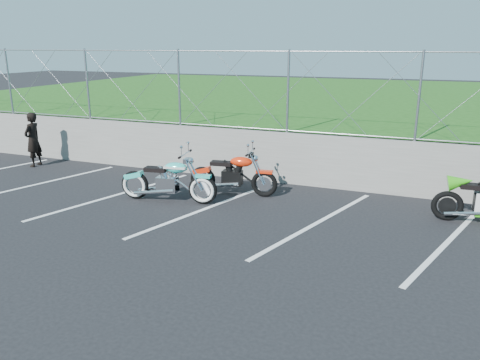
% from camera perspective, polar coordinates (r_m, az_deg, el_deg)
% --- Properties ---
extents(ground, '(90.00, 90.00, 0.00)m').
position_cam_1_polar(ground, '(9.34, -6.47, -5.28)').
color(ground, black).
rests_on(ground, ground).
extents(retaining_wall, '(30.00, 0.22, 1.30)m').
position_cam_1_polar(retaining_wall, '(12.20, 1.12, 3.14)').
color(retaining_wall, slate).
rests_on(retaining_wall, ground).
extents(grass_field, '(30.00, 20.00, 1.30)m').
position_cam_1_polar(grass_field, '(21.72, 10.51, 8.60)').
color(grass_field, '#194913').
rests_on(grass_field, ground).
extents(chain_link_fence, '(28.00, 0.03, 2.00)m').
position_cam_1_polar(chain_link_fence, '(11.94, 1.17, 10.88)').
color(chain_link_fence, gray).
rests_on(chain_link_fence, retaining_wall).
extents(parking_lines, '(18.29, 4.31, 0.01)m').
position_cam_1_polar(parking_lines, '(9.74, 2.57, -4.25)').
color(parking_lines, silver).
rests_on(parking_lines, ground).
extents(cruiser_turquoise, '(2.27, 0.71, 1.13)m').
position_cam_1_polar(cruiser_turquoise, '(10.54, -8.61, -0.24)').
color(cruiser_turquoise, black).
rests_on(cruiser_turquoise, ground).
extents(naked_orange, '(2.12, 0.72, 1.06)m').
position_cam_1_polar(naked_orange, '(10.93, -0.71, 0.52)').
color(naked_orange, black).
rests_on(naked_orange, ground).
extents(person_standing, '(0.43, 0.60, 1.56)m').
position_cam_1_polar(person_standing, '(14.74, -23.93, 4.52)').
color(person_standing, black).
rests_on(person_standing, ground).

